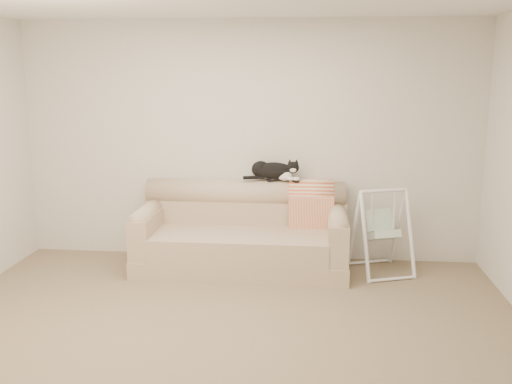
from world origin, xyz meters
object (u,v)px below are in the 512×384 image
tuxedo_cat (274,171)px  baby_swing (382,231)px  remote_b (292,181)px  remote_a (275,180)px  sofa (242,235)px

tuxedo_cat → baby_swing: 1.30m
remote_b → baby_swing: bearing=-13.6°
tuxedo_cat → remote_b: bearing=-9.2°
remote_b → tuxedo_cat: 0.22m
remote_a → tuxedo_cat: size_ratio=0.30×
baby_swing → sofa: bearing=179.7°
tuxedo_cat → baby_swing: bearing=-12.8°
remote_a → baby_swing: (1.12, -0.26, -0.47)m
remote_a → tuxedo_cat: bearing=175.8°
tuxedo_cat → baby_swing: size_ratio=0.68×
sofa → baby_swing: (1.45, -0.01, 0.09)m
sofa → tuxedo_cat: tuxedo_cat is taller
sofa → tuxedo_cat: 0.77m
remote_b → tuxedo_cat: bearing=170.8°
sofa → tuxedo_cat: bearing=38.8°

